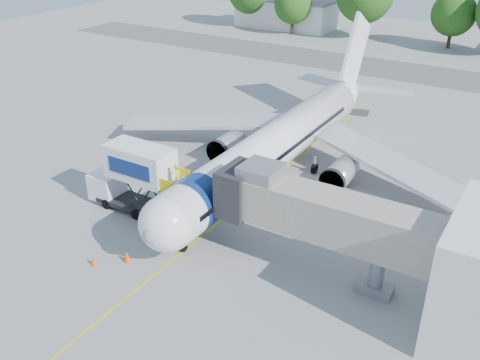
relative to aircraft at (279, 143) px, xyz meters
The scene contains 12 objects.
ground 5.07m from the aircraft, 90.00° to the right, with size 160.00×160.00×0.00m, color #9C9C9A.
guidance_line 5.06m from the aircraft, 90.00° to the right, with size 0.15×70.00×0.01m, color yellow.
taxiway_strip 37.99m from the aircraft, 90.00° to the left, with size 120.00×10.00×0.01m, color #59595B.
aircraft is the anchor object (origin of this frame).
jet_bridge 13.77m from the aircraft, 54.30° to the right, with size 13.90×3.20×6.60m.
catering_hiloader 12.77m from the aircraft, 119.37° to the right, with size 8.55×2.44×5.50m.
ground_tug 23.96m from the aircraft, 82.76° to the right, with size 4.28×3.31×1.53m.
safety_cone_a 16.91m from the aircraft, 98.40° to the right, with size 0.50×0.50×0.79m.
safety_cone_b 18.59m from the aircraft, 102.79° to the right, with size 0.39×0.39×0.62m.
outbuilding_left 62.50m from the aircraft, 116.61° to the left, with size 18.40×8.40×5.30m.
tree_b 56.79m from the aircraft, 115.45° to the left, with size 6.60×6.60×8.41m.
tree_d 55.23m from the aircraft, 87.78° to the left, with size 7.03×7.03×8.97m.
Camera 1 is at (18.99, -33.09, 21.01)m, focal length 40.00 mm.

